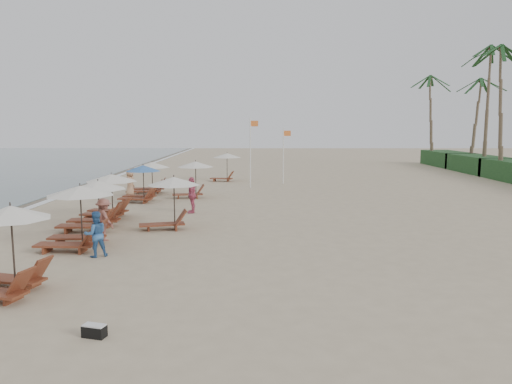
{
  "coord_description": "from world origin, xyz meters",
  "views": [
    {
      "loc": [
        0.98,
        -16.29,
        4.38
      ],
      "look_at": [
        1.0,
        6.32,
        1.3
      ],
      "focal_mm": 34.16,
      "sensor_mm": 36.0,
      "label": 1
    }
  ],
  "objects_px": {
    "lounger_station_4": "(139,184)",
    "inland_station_2": "(225,163)",
    "lounger_station_1": "(75,217)",
    "beachgoer_far_a": "(192,195)",
    "lounger_station_3": "(108,195)",
    "lounger_station_2": "(92,206)",
    "duffel_bag": "(94,331)",
    "beachgoer_mid_a": "(96,234)",
    "inland_station_0": "(169,196)",
    "inland_station_1": "(193,174)",
    "lounger_station_0": "(4,253)",
    "lounger_station_5": "(148,179)",
    "beachgoer_mid_b": "(104,220)",
    "flag_pole_near": "(251,149)",
    "beachgoer_far_b": "(130,183)"
  },
  "relations": [
    {
      "from": "lounger_station_3",
      "to": "beachgoer_far_a",
      "type": "height_order",
      "value": "lounger_station_3"
    },
    {
      "from": "beachgoer_far_a",
      "to": "flag_pole_near",
      "type": "relative_size",
      "value": 0.37
    },
    {
      "from": "beachgoer_far_a",
      "to": "beachgoer_far_b",
      "type": "relative_size",
      "value": 1.07
    },
    {
      "from": "beachgoer_far_a",
      "to": "duffel_bag",
      "type": "relative_size",
      "value": 3.44
    },
    {
      "from": "beachgoer_far_b",
      "to": "flag_pole_near",
      "type": "height_order",
      "value": "flag_pole_near"
    },
    {
      "from": "inland_station_2",
      "to": "beachgoer_mid_b",
      "type": "distance_m",
      "value": 20.58
    },
    {
      "from": "inland_station_0",
      "to": "inland_station_1",
      "type": "relative_size",
      "value": 1.02
    },
    {
      "from": "inland_station_2",
      "to": "duffel_bag",
      "type": "height_order",
      "value": "inland_station_2"
    },
    {
      "from": "lounger_station_4",
      "to": "inland_station_1",
      "type": "height_order",
      "value": "inland_station_1"
    },
    {
      "from": "lounger_station_5",
      "to": "beachgoer_mid_b",
      "type": "relative_size",
      "value": 1.7
    },
    {
      "from": "inland_station_1",
      "to": "beachgoer_far_a",
      "type": "bearing_deg",
      "value": -83.03
    },
    {
      "from": "inland_station_2",
      "to": "lounger_station_1",
      "type": "bearing_deg",
      "value": -100.65
    },
    {
      "from": "lounger_station_3",
      "to": "beachgoer_far_b",
      "type": "bearing_deg",
      "value": 96.24
    },
    {
      "from": "lounger_station_4",
      "to": "duffel_bag",
      "type": "height_order",
      "value": "lounger_station_4"
    },
    {
      "from": "lounger_station_1",
      "to": "beachgoer_mid_a",
      "type": "distance_m",
      "value": 1.64
    },
    {
      "from": "lounger_station_4",
      "to": "duffel_bag",
      "type": "bearing_deg",
      "value": -79.59
    },
    {
      "from": "inland_station_0",
      "to": "lounger_station_1",
      "type": "bearing_deg",
      "value": -130.23
    },
    {
      "from": "beachgoer_mid_b",
      "to": "duffel_bag",
      "type": "relative_size",
      "value": 3.08
    },
    {
      "from": "lounger_station_0",
      "to": "flag_pole_near",
      "type": "relative_size",
      "value": 0.5
    },
    {
      "from": "lounger_station_1",
      "to": "duffel_bag",
      "type": "xyz_separation_m",
      "value": [
        3.11,
        -7.44,
        -1.0
      ]
    },
    {
      "from": "beachgoer_mid_a",
      "to": "duffel_bag",
      "type": "bearing_deg",
      "value": 78.68
    },
    {
      "from": "lounger_station_0",
      "to": "beachgoer_mid_b",
      "type": "bearing_deg",
      "value": 83.56
    },
    {
      "from": "lounger_station_0",
      "to": "flag_pole_near",
      "type": "xyz_separation_m",
      "value": [
        6.16,
        22.29,
        1.61
      ]
    },
    {
      "from": "lounger_station_1",
      "to": "inland_station_1",
      "type": "bearing_deg",
      "value": 78.1
    },
    {
      "from": "lounger_station_0",
      "to": "beachgoer_mid_a",
      "type": "distance_m",
      "value": 3.9
    },
    {
      "from": "lounger_station_1",
      "to": "beachgoer_far_a",
      "type": "bearing_deg",
      "value": 65.59
    },
    {
      "from": "beachgoer_mid_a",
      "to": "beachgoer_far_a",
      "type": "distance_m",
      "value": 8.62
    },
    {
      "from": "lounger_station_1",
      "to": "lounger_station_2",
      "type": "xyz_separation_m",
      "value": [
        -0.44,
        3.17,
        -0.14
      ]
    },
    {
      "from": "inland_station_0",
      "to": "flag_pole_near",
      "type": "relative_size",
      "value": 0.54
    },
    {
      "from": "lounger_station_5",
      "to": "inland_station_1",
      "type": "distance_m",
      "value": 3.49
    },
    {
      "from": "lounger_station_1",
      "to": "inland_station_0",
      "type": "bearing_deg",
      "value": 49.77
    },
    {
      "from": "lounger_station_1",
      "to": "beachgoer_far_b",
      "type": "height_order",
      "value": "lounger_station_1"
    },
    {
      "from": "lounger_station_0",
      "to": "lounger_station_4",
      "type": "height_order",
      "value": "lounger_station_0"
    },
    {
      "from": "lounger_station_1",
      "to": "lounger_station_0",
      "type": "bearing_deg",
      "value": -90.26
    },
    {
      "from": "beachgoer_mid_a",
      "to": "flag_pole_near",
      "type": "bearing_deg",
      "value": -134.07
    },
    {
      "from": "beachgoer_far_a",
      "to": "flag_pole_near",
      "type": "height_order",
      "value": "flag_pole_near"
    },
    {
      "from": "lounger_station_2",
      "to": "inland_station_2",
      "type": "height_order",
      "value": "inland_station_2"
    },
    {
      "from": "lounger_station_1",
      "to": "beachgoer_mid_b",
      "type": "distance_m",
      "value": 1.42
    },
    {
      "from": "beachgoer_mid_a",
      "to": "beachgoer_far_a",
      "type": "height_order",
      "value": "beachgoer_far_a"
    },
    {
      "from": "lounger_station_3",
      "to": "inland_station_1",
      "type": "relative_size",
      "value": 1.03
    },
    {
      "from": "beachgoer_mid_a",
      "to": "lounger_station_0",
      "type": "bearing_deg",
      "value": 44.1
    },
    {
      "from": "lounger_station_3",
      "to": "inland_station_1",
      "type": "distance_m",
      "value": 7.36
    },
    {
      "from": "inland_station_1",
      "to": "beachgoer_mid_a",
      "type": "xyz_separation_m",
      "value": [
        -1.51,
        -13.6,
        -0.66
      ]
    },
    {
      "from": "duffel_bag",
      "to": "inland_station_2",
      "type": "bearing_deg",
      "value": 88.15
    },
    {
      "from": "lounger_station_3",
      "to": "beachgoer_far_b",
      "type": "relative_size",
      "value": 1.57
    },
    {
      "from": "beachgoer_mid_b",
      "to": "lounger_station_2",
      "type": "bearing_deg",
      "value": -20.73
    },
    {
      "from": "lounger_station_1",
      "to": "lounger_station_3",
      "type": "height_order",
      "value": "lounger_station_1"
    },
    {
      "from": "inland_station_0",
      "to": "duffel_bag",
      "type": "height_order",
      "value": "inland_station_0"
    },
    {
      "from": "lounger_station_0",
      "to": "lounger_station_5",
      "type": "bearing_deg",
      "value": 91.33
    },
    {
      "from": "lounger_station_4",
      "to": "inland_station_2",
      "type": "bearing_deg",
      "value": 67.94
    }
  ]
}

